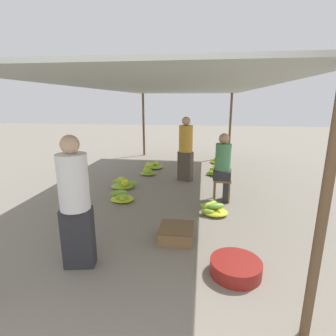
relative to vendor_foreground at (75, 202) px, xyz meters
name	(u,v)px	position (x,y,z in m)	size (l,w,h in m)	color
canopy_post_front_right	(323,217)	(2.35, -0.69, 0.27)	(0.08, 0.08, 2.21)	brown
canopy_post_back_left	(144,125)	(-0.71, 6.67, 0.27)	(0.08, 0.08, 2.21)	brown
canopy_post_back_right	(230,126)	(2.35, 6.67, 0.27)	(0.08, 0.08, 2.21)	brown
canopy_tarp	(175,87)	(0.82, 2.99, 1.39)	(3.46, 7.76, 0.04)	#9EA399
vendor_foreground	(75,202)	(0.00, 0.00, 0.00)	(0.40, 0.40, 1.60)	#2D2D33
stool	(222,183)	(1.83, 2.41, -0.47)	(0.34, 0.34, 0.46)	brown
vendor_seated	(224,166)	(1.86, 2.42, -0.12)	(0.38, 0.38, 1.36)	#2D2D33
basin_black	(236,267)	(1.86, 0.08, -0.75)	(0.59, 0.59, 0.17)	maroon
banana_pile_left_0	(152,166)	(-0.04, 4.78, -0.76)	(0.55, 0.57, 0.22)	yellow
banana_pile_left_1	(123,184)	(-0.36, 2.92, -0.74)	(0.60, 0.53, 0.26)	#8FBD33
banana_pile_left_2	(148,171)	(-0.01, 4.04, -0.72)	(0.41, 0.37, 0.27)	#A4C62F
banana_pile_left_3	(122,197)	(-0.13, 2.08, -0.74)	(0.47, 0.41, 0.24)	#8ABB33
banana_pile_right_0	(214,209)	(1.66, 1.72, -0.74)	(0.50, 0.44, 0.22)	#9DC330
banana_pile_right_1	(215,173)	(1.79, 4.25, -0.76)	(0.52, 0.55, 0.23)	yellow
banana_pile_right_2	(219,161)	(1.96, 5.69, -0.77)	(0.61, 0.54, 0.21)	#86BA34
banana_pile_right_3	(219,166)	(1.94, 4.94, -0.74)	(0.49, 0.39, 0.25)	#94BF32
crate_near	(176,233)	(1.10, 0.75, -0.73)	(0.49, 0.49, 0.21)	olive
shopper_walking_mid	(186,148)	(1.02, 3.70, -0.01)	(0.44, 0.44, 1.59)	#4C4238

